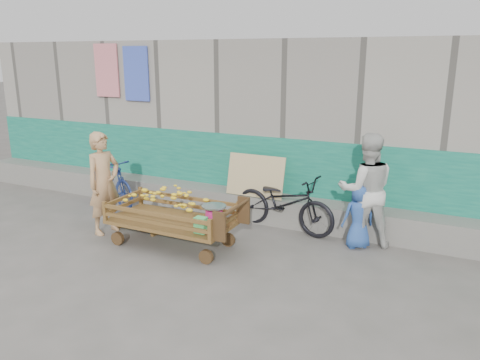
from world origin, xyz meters
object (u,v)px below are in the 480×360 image
at_px(woman, 366,190).
at_px(child, 359,216).
at_px(banana_cart, 170,209).
at_px(bench, 138,221).
at_px(vendor_man, 104,183).
at_px(bicycle_dark, 284,203).
at_px(bicycle_blue, 110,181).

distance_m(woman, child, 0.40).
relative_size(banana_cart, child, 2.05).
height_order(bench, vendor_man, vendor_man).
xyz_separation_m(bicycle_dark, bicycle_blue, (-3.36, -0.20, 0.01)).
xyz_separation_m(banana_cart, vendor_man, (-1.22, 0.02, 0.24)).
relative_size(vendor_man, woman, 0.96).
relative_size(woman, bicycle_dark, 0.96).
distance_m(bench, bicycle_blue, 1.54).
height_order(bench, child, child).
xyz_separation_m(banana_cart, bicycle_blue, (-2.07, 1.12, -0.10)).
distance_m(banana_cart, vendor_man, 1.25).
bearing_deg(bench, vendor_man, -147.58).
xyz_separation_m(woman, bicycle_blue, (-4.63, -0.17, -0.37)).
xyz_separation_m(bench, child, (3.33, 0.84, 0.32)).
xyz_separation_m(vendor_man, woman, (3.79, 1.27, 0.03)).
relative_size(woman, bicycle_blue, 1.08).
bearing_deg(bench, child, 14.23).
xyz_separation_m(child, bicycle_dark, (-1.22, 0.19, -0.02)).
bearing_deg(child, bicycle_dark, -43.49).
bearing_deg(bicycle_blue, vendor_man, -121.28).
bearing_deg(bicycle_dark, banana_cart, 144.42).
bearing_deg(vendor_man, child, -62.97).
bearing_deg(bicycle_blue, bench, -102.59).
bearing_deg(child, vendor_man, -18.01).
distance_m(banana_cart, bicycle_blue, 2.35).
bearing_deg(woman, vendor_man, -2.99).
distance_m(woman, bicycle_dark, 1.33).
xyz_separation_m(vendor_man, bicycle_dark, (2.51, 1.30, -0.35)).
relative_size(child, bicycle_blue, 0.62).
relative_size(banana_cart, vendor_man, 1.23).
xyz_separation_m(woman, bicycle_dark, (-1.27, 0.03, -0.38)).
xyz_separation_m(woman, child, (-0.05, -0.16, -0.36)).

